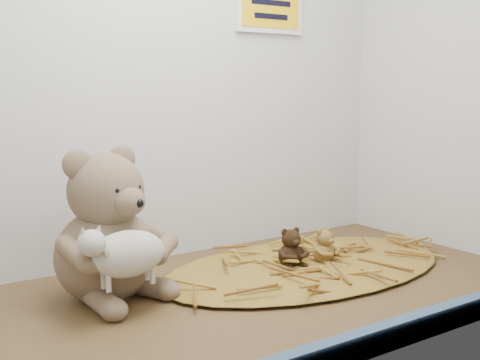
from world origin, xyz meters
TOP-DOWN VIEW (x-y plane):
  - alcove_shell at (0.00, 9.00)cm, footprint 120.40×60.20cm
  - front_rail at (0.00, -28.80)cm, footprint 119.28×2.20cm
  - straw_bed at (22.45, 6.07)cm, footprint 64.55×37.48cm
  - main_teddy at (-17.31, 12.47)cm, footprint 26.91×27.68cm
  - toy_lamb at (-17.31, 3.08)cm, footprint 16.21×9.89cm
  - mini_teddy_tan at (26.11, 5.24)cm, footprint 6.39×6.66cm
  - mini_teddy_brown at (18.79, 6.91)cm, footprint 6.91×7.22cm
  - wall_sign at (30.00, 29.40)cm, footprint 16.00×1.20cm

SIDE VIEW (x-z plane):
  - straw_bed at x=22.45cm, z-range 0.00..1.25cm
  - front_rail at x=0.00cm, z-range 0.00..3.60cm
  - mini_teddy_tan at x=26.11cm, z-range 1.25..8.26cm
  - mini_teddy_brown at x=18.79cm, z-range 1.25..9.01cm
  - toy_lamb at x=-17.31cm, z-range 4.77..15.24cm
  - main_teddy at x=-17.31cm, z-range 0.00..26.21cm
  - alcove_shell at x=0.00cm, z-range -0.20..90.20cm
  - wall_sign at x=30.00cm, z-range 49.50..60.50cm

